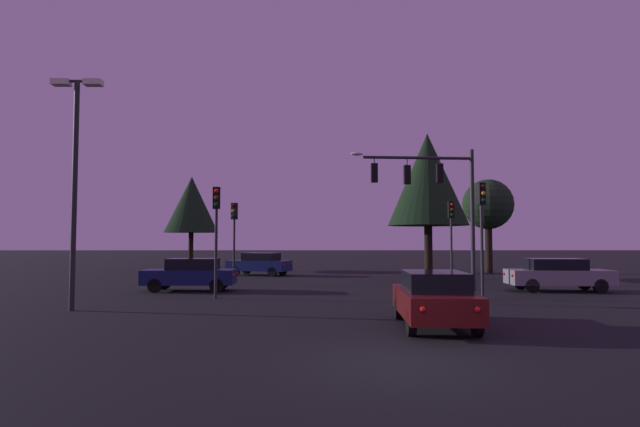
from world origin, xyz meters
name	(u,v)px	position (x,y,z in m)	size (l,w,h in m)	color
ground_plane	(339,275)	(0.00, 24.50, 0.00)	(168.00, 168.00, 0.00)	black
traffic_signal_mast_arm	(434,189)	(4.01, 13.78, 4.78)	(5.90, 0.62, 6.70)	#232326
traffic_light_corner_left	(216,220)	(-5.69, 10.75, 3.22)	(0.33, 0.37, 4.56)	#232326
traffic_light_corner_right	(451,226)	(5.80, 17.43, 3.17)	(0.33, 0.37, 4.49)	#232326
traffic_light_median	(234,227)	(-6.02, 17.43, 3.11)	(0.37, 0.39, 4.40)	#232326
traffic_light_far_side	(482,217)	(5.15, 10.49, 3.33)	(0.36, 0.38, 4.73)	#232326
car_nearside_lane	(434,298)	(1.61, 3.97, 0.79)	(2.04, 4.28, 1.52)	#4C0F0F
car_crossing_left	(558,274)	(9.68, 13.52, 0.80)	(4.74, 2.03, 1.52)	gray
car_crossing_right	(191,274)	(-7.47, 13.90, 0.79)	(4.32, 1.82, 1.52)	#0F1947
car_far_lane	(260,264)	(-5.35, 24.29, 0.79)	(4.52, 3.16, 1.52)	#0F1947
parking_lot_lamp_post	(75,163)	(-9.86, 7.31, 5.02)	(1.70, 0.36, 7.91)	#232326
tree_behind_sign	(488,205)	(11.06, 26.69, 4.93)	(3.66, 3.66, 6.83)	black
tree_left_far	(191,205)	(-11.40, 30.10, 5.18)	(4.20, 4.20, 7.42)	black
tree_center_horizon	(428,180)	(5.44, 21.40, 6.16)	(5.01, 5.01, 9.09)	black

